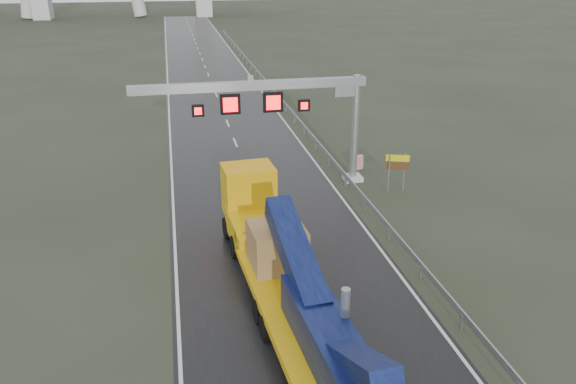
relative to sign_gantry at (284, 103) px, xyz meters
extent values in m
plane|color=#2A2F21|center=(-2.10, -17.99, -5.61)|extent=(400.00, 400.00, 0.00)
cube|color=black|center=(-2.10, 22.01, -5.60)|extent=(11.00, 200.00, 0.02)
cube|color=beige|center=(4.80, 0.01, -5.46)|extent=(1.20, 1.20, 0.30)
cylinder|color=gray|center=(4.80, 0.01, -2.01)|extent=(0.48, 0.48, 7.20)
cube|color=gray|center=(-2.10, 0.01, 1.19)|extent=(14.80, 0.55, 0.55)
cube|color=gray|center=(4.00, 0.01, 0.69)|extent=(1.40, 0.35, 0.90)
cube|color=gray|center=(-2.10, 0.01, 1.64)|extent=(0.35, 0.35, 0.35)
cube|color=black|center=(-3.40, -0.04, 0.09)|extent=(1.25, 0.25, 1.25)
cube|color=#FF0C0C|center=(-3.40, -0.18, 0.09)|extent=(0.90, 0.02, 0.90)
cube|color=black|center=(-0.70, -0.04, 0.09)|extent=(1.25, 0.25, 1.25)
cube|color=#FF0C0C|center=(-0.70, -0.18, 0.09)|extent=(0.90, 0.02, 0.90)
cube|color=black|center=(-5.40, -0.04, -0.21)|extent=(0.75, 0.25, 0.75)
cube|color=#FF0C0C|center=(-5.40, -0.18, -0.21)|extent=(0.54, 0.02, 0.54)
cube|color=black|center=(1.30, -0.04, -0.21)|extent=(0.75, 0.25, 0.75)
cube|color=#FF0C0C|center=(1.30, -0.18, -0.21)|extent=(0.54, 0.02, 0.54)
cube|color=gold|center=(-2.44, -18.04, -4.50)|extent=(4.03, 15.06, 0.37)
cube|color=gold|center=(-3.00, -10.19, -4.07)|extent=(2.85, 1.47, 0.53)
cube|color=gold|center=(-3.12, -8.49, -4.34)|extent=(2.99, 3.38, 1.28)
cube|color=gold|center=(-3.26, -6.58, -3.06)|extent=(2.80, 2.31, 2.76)
cube|color=black|center=(-3.34, -5.50, -2.74)|extent=(2.44, 0.23, 1.28)
cube|color=#0E1344|center=(-2.36, -19.10, -3.49)|extent=(1.94, 6.47, 1.49)
cube|color=#0E1344|center=(-2.63, -15.38, -2.21)|extent=(1.48, 5.92, 2.72)
cube|color=#0E1344|center=(-2.17, -21.75, -2.53)|extent=(1.26, 4.27, 2.57)
cylinder|color=gray|center=(-1.73, -19.05, -2.53)|extent=(0.34, 0.34, 1.70)
cube|color=tan|center=(-2.83, -12.52, -3.35)|extent=(2.50, 2.50, 1.91)
cylinder|color=black|center=(-2.63, -15.38, -5.08)|extent=(3.15, 1.28, 1.06)
cylinder|color=black|center=(-3.24, -6.79, -5.03)|extent=(2.95, 1.37, 1.17)
cylinder|color=gray|center=(6.36, -2.51, -4.34)|extent=(0.08, 0.08, 2.55)
cylinder|color=gray|center=(7.43, -2.51, -4.34)|extent=(0.08, 0.08, 2.55)
cube|color=yellow|center=(6.90, -2.51, -3.33)|extent=(1.43, 0.52, 0.42)
cube|color=#4F2D16|center=(6.90, -2.51, -3.86)|extent=(1.43, 0.52, 0.48)
cube|color=red|center=(5.89, 2.01, -5.11)|extent=(0.67, 0.53, 1.01)
camera|label=1|loc=(-6.83, -34.22, 8.42)|focal=35.00mm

